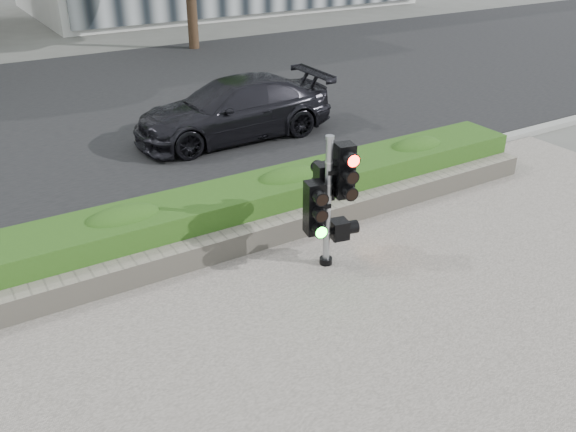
# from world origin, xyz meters

# --- Properties ---
(ground) EXTENTS (120.00, 120.00, 0.00)m
(ground) POSITION_xyz_m (0.00, 0.00, 0.00)
(ground) COLOR #51514C
(ground) RESTS_ON ground
(road) EXTENTS (60.00, 13.00, 0.02)m
(road) POSITION_xyz_m (0.00, 10.00, 0.01)
(road) COLOR black
(road) RESTS_ON ground
(curb) EXTENTS (60.00, 0.25, 0.12)m
(curb) POSITION_xyz_m (0.00, 3.15, 0.06)
(curb) COLOR gray
(curb) RESTS_ON ground
(stone_wall) EXTENTS (12.00, 0.32, 0.34)m
(stone_wall) POSITION_xyz_m (0.00, 1.90, 0.20)
(stone_wall) COLOR gray
(stone_wall) RESTS_ON sidewalk
(hedge) EXTENTS (12.00, 1.00, 0.68)m
(hedge) POSITION_xyz_m (0.00, 2.55, 0.37)
(hedge) COLOR #468127
(hedge) RESTS_ON sidewalk
(traffic_signal) EXTENTS (0.69, 0.55, 1.90)m
(traffic_signal) POSITION_xyz_m (1.16, 0.98, 1.08)
(traffic_signal) COLOR black
(traffic_signal) RESTS_ON sidewalk
(car_dark) EXTENTS (4.37, 1.83, 1.26)m
(car_dark) POSITION_xyz_m (2.46, 6.39, 0.65)
(car_dark) COLOR black
(car_dark) RESTS_ON road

